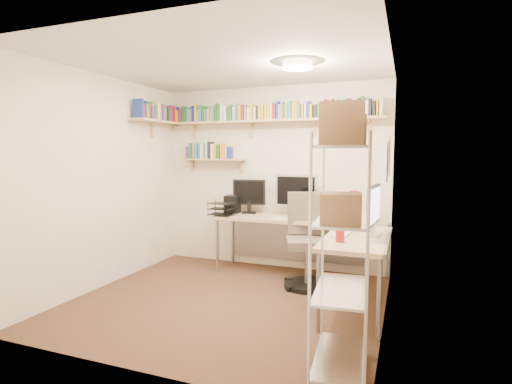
% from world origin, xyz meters
% --- Properties ---
extents(ground, '(3.20, 3.20, 0.00)m').
position_xyz_m(ground, '(0.00, 0.00, 0.00)').
color(ground, '#48341F').
rests_on(ground, ground).
extents(room_shell, '(3.24, 3.04, 2.52)m').
position_xyz_m(room_shell, '(0.00, 0.00, 1.55)').
color(room_shell, beige).
rests_on(room_shell, ground).
extents(wall_shelves, '(3.12, 1.09, 0.80)m').
position_xyz_m(wall_shelves, '(-0.41, 1.30, 2.03)').
color(wall_shelves, tan).
rests_on(wall_shelves, ground).
extents(corner_desk, '(2.32, 1.92, 1.31)m').
position_xyz_m(corner_desk, '(0.49, 0.93, 0.75)').
color(corner_desk, tan).
rests_on(corner_desk, ground).
extents(office_chair, '(0.63, 0.64, 1.12)m').
position_xyz_m(office_chair, '(0.68, 0.81, 0.47)').
color(office_chair, black).
rests_on(office_chair, ground).
extents(wire_rack, '(0.42, 0.77, 1.89)m').
position_xyz_m(wire_rack, '(1.36, -1.07, 1.40)').
color(wire_rack, silver).
rests_on(wire_rack, ground).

